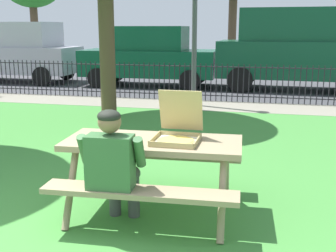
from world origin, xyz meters
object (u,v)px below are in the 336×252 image
at_px(picnic_table_foreground, 153,156).
at_px(pizza_box_open, 177,131).
at_px(parked_car_far_left, 13,51).
at_px(parked_car_left, 149,55).
at_px(lamp_post_walkway, 195,7).
at_px(parked_car_center, 297,47).
at_px(adult_at_table, 114,164).

relative_size(picnic_table_foreground, pizza_box_open, 3.46).
bearing_deg(parked_car_far_left, parked_car_left, -0.00).
relative_size(lamp_post_walkway, parked_car_center, 0.81).
height_order(adult_at_table, parked_car_center, parked_car_center).
relative_size(picnic_table_foreground, parked_car_left, 0.42).
relative_size(lamp_post_walkway, parked_car_far_left, 0.84).
xyz_separation_m(pizza_box_open, lamp_post_walkway, (-0.85, 6.21, 1.51)).
height_order(lamp_post_walkway, parked_car_left, lamp_post_walkway).
bearing_deg(picnic_table_foreground, parked_car_center, 77.90).
relative_size(pizza_box_open, parked_car_far_left, 0.12).
distance_m(adult_at_table, parked_car_center, 10.30).
bearing_deg(parked_car_left, adult_at_table, -76.46).
height_order(parked_car_far_left, parked_car_center, parked_car_center).
distance_m(pizza_box_open, parked_car_center, 9.65).
bearing_deg(adult_at_table, lamp_post_walkway, 93.07).
bearing_deg(parked_car_far_left, parked_car_center, -0.00).
xyz_separation_m(pizza_box_open, parked_car_left, (-2.90, 9.47, 0.14)).
distance_m(picnic_table_foreground, lamp_post_walkway, 6.52).
height_order(pizza_box_open, parked_car_left, parked_car_left).
relative_size(picnic_table_foreground, adult_at_table, 1.57).
relative_size(adult_at_table, parked_car_center, 0.25).
bearing_deg(adult_at_table, picnic_table_foreground, 64.94).
bearing_deg(adult_at_table, pizza_box_open, 48.29).
xyz_separation_m(lamp_post_walkway, parked_car_left, (-2.05, 3.26, -1.37)).
relative_size(pizza_box_open, lamp_post_walkway, 0.14).
bearing_deg(picnic_table_foreground, parked_car_left, 105.59).
bearing_deg(pizza_box_open, parked_car_center, 79.30).
distance_m(picnic_table_foreground, adult_at_table, 0.57).
xyz_separation_m(pizza_box_open, parked_car_center, (1.79, 9.47, 0.44)).
height_order(lamp_post_walkway, parked_car_far_left, lamp_post_walkway).
bearing_deg(pizza_box_open, picnic_table_foreground, -171.84).
distance_m(parked_car_left, parked_car_center, 4.70).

